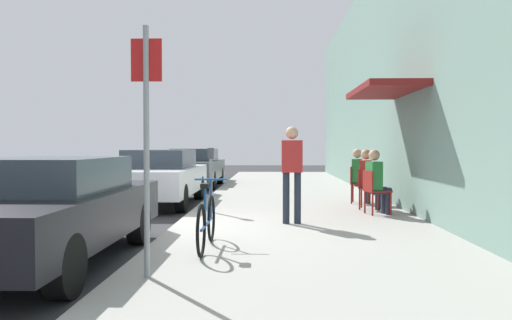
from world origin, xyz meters
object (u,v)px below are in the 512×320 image
parked_car_2 (195,167)px  bicycle_0 (207,222)px  cafe_chair_1 (366,186)px  seated_patron_2 (360,174)px  street_sign (146,131)px  seated_patron_1 (369,177)px  cafe_chair_2 (357,182)px  parking_meter (211,175)px  pedestrian_standing (292,167)px  parked_car_0 (47,208)px  cafe_chair_0 (374,189)px  seated_patron_0 (377,179)px  parked_car_1 (160,176)px

parked_car_2 → bicycle_0: size_ratio=2.57×
cafe_chair_1 → seated_patron_2: 1.12m
street_sign → seated_patron_2: street_sign is taller
seated_patron_1 → cafe_chair_2: size_ratio=1.48×
cafe_chair_1 → bicycle_0: bearing=-123.7°
cafe_chair_2 → parking_meter: bearing=-151.8°
seated_patron_1 → pedestrian_standing: pedestrian_standing is taller
parked_car_2 → parking_meter: size_ratio=3.33×
street_sign → pedestrian_standing: (1.65, 3.66, -0.52)m
parked_car_0 → street_sign: 2.03m
street_sign → parked_car_2: bearing=96.5°
pedestrian_standing → cafe_chair_0: bearing=36.6°
cafe_chair_2 → pedestrian_standing: 3.69m
seated_patron_2 → street_sign: bearing=-116.2°
parking_meter → cafe_chair_2: size_ratio=1.52×
parked_car_2 → cafe_chair_0: bearing=-59.6°
cafe_chair_1 → pedestrian_standing: size_ratio=0.51×
pedestrian_standing → parked_car_0: bearing=-139.9°
bicycle_0 → seated_patron_0: (2.95, 3.47, 0.34)m
parked_car_0 → seated_patron_1: (4.89, 4.76, 0.11)m
seated_patron_1 → parked_car_1: bearing=161.9°
seated_patron_0 → parked_car_1: bearing=153.4°
parked_car_1 → street_sign: bearing=-78.5°
bicycle_0 → seated_patron_2: size_ratio=1.33×
cafe_chair_1 → cafe_chair_2: bearing=90.0°
street_sign → seated_patron_1: street_sign is taller
street_sign → seated_patron_2: size_ratio=2.02×
cafe_chair_0 → seated_patron_1: (0.06, 0.86, 0.19)m
parking_meter → seated_patron_0: 3.35m
parked_car_0 → parking_meter: size_ratio=3.33×
cafe_chair_1 → street_sign: bearing=-120.0°
cafe_chair_0 → cafe_chair_2: (0.00, 2.00, 0.00)m
parking_meter → seated_patron_0: parking_meter is taller
parked_car_0 → parking_meter: bearing=69.5°
parked_car_0 → street_sign: street_sign is taller
cafe_chair_0 → seated_patron_2: (0.06, 1.98, 0.19)m
parked_car_1 → seated_patron_0: (4.89, -2.45, 0.09)m
street_sign → pedestrian_standing: 4.05m
parked_car_2 → cafe_chair_2: parked_car_2 is taller
bicycle_0 → cafe_chair_0: bearing=50.1°
parking_meter → cafe_chair_2: bearing=28.2°
seated_patron_0 → pedestrian_standing: size_ratio=0.76×
cafe_chair_1 → parking_meter: bearing=-169.0°
parked_car_2 → parking_meter: 8.15m
parking_meter → seated_patron_0: (3.34, -0.22, -0.07)m
seated_patron_0 → seated_patron_2: same height
cafe_chair_2 → bicycle_0: bearing=-117.9°
parked_car_2 → street_sign: (1.50, -13.14, 0.92)m
parked_car_0 → cafe_chair_1: 6.80m
parked_car_0 → parked_car_2: (-0.00, 12.13, 0.02)m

